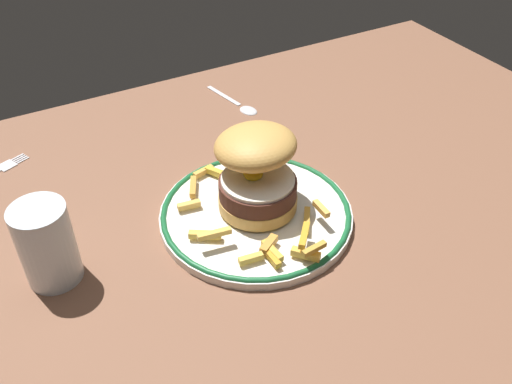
% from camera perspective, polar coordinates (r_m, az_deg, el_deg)
% --- Properties ---
extents(ground_plane, '(1.36, 0.93, 0.04)m').
position_cam_1_polar(ground_plane, '(0.74, -0.63, -6.08)').
color(ground_plane, brown).
extents(dinner_plate, '(0.26, 0.26, 0.02)m').
position_cam_1_polar(dinner_plate, '(0.76, 0.00, -2.21)').
color(dinner_plate, white).
rests_on(dinner_plate, ground_plane).
extents(burger, '(0.15, 0.15, 0.11)m').
position_cam_1_polar(burger, '(0.73, 0.06, 2.34)').
color(burger, gold).
rests_on(burger, dinner_plate).
extents(fries_pile, '(0.18, 0.24, 0.02)m').
position_cam_1_polar(fries_pile, '(0.73, 0.03, -2.33)').
color(fries_pile, gold).
rests_on(fries_pile, dinner_plate).
extents(water_glass, '(0.07, 0.07, 0.11)m').
position_cam_1_polar(water_glass, '(0.70, -20.42, -5.33)').
color(water_glass, silver).
rests_on(water_glass, ground_plane).
extents(spoon, '(0.05, 0.13, 0.01)m').
position_cam_1_polar(spoon, '(1.00, -1.34, 8.75)').
color(spoon, silver).
rests_on(spoon, ground_plane).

